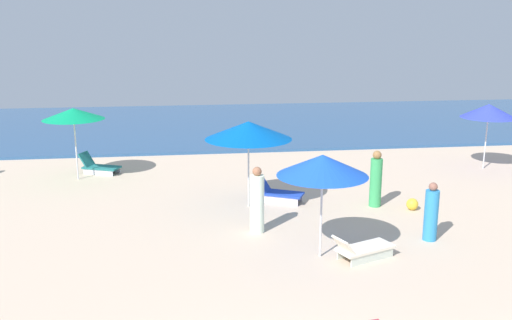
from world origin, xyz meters
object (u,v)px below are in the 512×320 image
at_px(beachgoer_3, 257,202).
at_px(beachgoer_0, 431,214).
at_px(umbrella_2, 73,114).
at_px(beachgoer_1, 376,180).
at_px(umbrella_3, 323,165).
at_px(beach_ball_0, 412,204).
at_px(umbrella_0, 248,130).
at_px(lounge_chair_0_0, 278,193).
at_px(umbrella_4, 489,111).
at_px(lounge_chair_2_0, 99,166).
at_px(lounge_chair_3_0, 362,249).

bearing_deg(beachgoer_3, beachgoer_0, 78.93).
xyz_separation_m(umbrella_2, beachgoer_1, (9.16, -4.12, -1.49)).
relative_size(umbrella_2, beachgoer_0, 1.67).
relative_size(umbrella_3, beach_ball_0, 7.06).
height_order(umbrella_0, umbrella_2, umbrella_0).
bearing_deg(beachgoer_1, beachgoer_0, 30.97).
distance_m(lounge_chair_0_0, umbrella_3, 4.57).
distance_m(umbrella_4, beach_ball_0, 6.46).
distance_m(lounge_chair_0_0, beachgoer_3, 2.65).
bearing_deg(umbrella_3, beachgoer_0, 12.41).
xyz_separation_m(umbrella_4, beach_ball_0, (-4.50, -4.19, -1.97)).
bearing_deg(umbrella_4, umbrella_2, 178.38).
bearing_deg(beachgoer_0, beachgoer_1, -93.31).
bearing_deg(umbrella_0, beach_ball_0, -11.26).
relative_size(umbrella_0, umbrella_2, 1.02).
height_order(umbrella_3, beachgoer_0, umbrella_3).
bearing_deg(beachgoer_0, lounge_chair_2_0, -52.96).
distance_m(umbrella_2, umbrella_4, 14.61).
bearing_deg(umbrella_0, beachgoer_1, -6.83).
height_order(umbrella_4, beachgoer_1, umbrella_4).
height_order(beachgoer_0, beachgoer_3, beachgoer_3).
distance_m(umbrella_0, umbrella_4, 9.70).
xyz_separation_m(umbrella_2, beach_ball_0, (10.11, -4.60, -2.10)).
bearing_deg(umbrella_4, umbrella_3, -138.17).
relative_size(lounge_chair_3_0, beachgoer_0, 1.06).
distance_m(lounge_chair_2_0, beach_ball_0, 10.91).
distance_m(lounge_chair_2_0, beachgoer_1, 9.85).
distance_m(umbrella_2, lounge_chair_3_0, 11.05).
distance_m(umbrella_4, beachgoer_3, 10.69).
distance_m(beachgoer_1, beachgoer_3, 4.06).
bearing_deg(beach_ball_0, umbrella_3, -139.77).
bearing_deg(umbrella_0, beachgoer_0, -37.46).
bearing_deg(umbrella_0, lounge_chair_0_0, 19.29).
bearing_deg(lounge_chair_0_0, beachgoer_1, -78.95).
bearing_deg(beachgoer_0, lounge_chair_3_0, 11.20).
height_order(umbrella_2, umbrella_3, umbrella_2).
relative_size(lounge_chair_2_0, beachgoer_1, 0.91).
height_order(lounge_chair_2_0, beach_ball_0, lounge_chair_2_0).
height_order(umbrella_0, umbrella_4, umbrella_0).
bearing_deg(beach_ball_0, beachgoer_3, -165.98).
relative_size(lounge_chair_2_0, beach_ball_0, 4.45).
relative_size(umbrella_3, umbrella_4, 1.01).
relative_size(lounge_chair_3_0, beachgoer_1, 0.94).
bearing_deg(umbrella_4, beach_ball_0, -136.99).
xyz_separation_m(umbrella_3, beach_ball_0, (3.43, 2.90, -2.00)).
relative_size(lounge_chair_0_0, beachgoer_1, 0.91).
height_order(lounge_chair_2_0, umbrella_4, umbrella_4).
relative_size(umbrella_2, lounge_chair_3_0, 1.58).
xyz_separation_m(lounge_chair_3_0, beachgoer_3, (-2.15, 2.00, 0.57)).
distance_m(lounge_chair_3_0, umbrella_4, 10.34).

